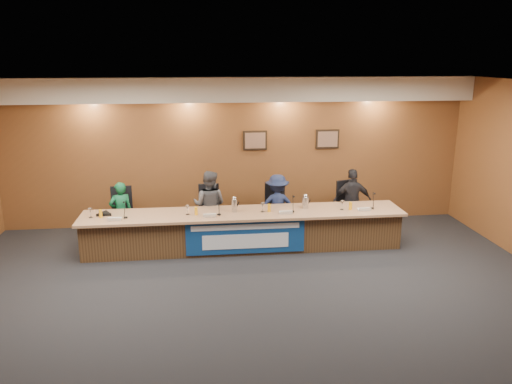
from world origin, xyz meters
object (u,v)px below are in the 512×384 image
at_px(carafe_mid, 234,205).
at_px(office_chair_b, 210,215).
at_px(office_chair_d, 350,210).
at_px(panelist_c, 277,206).
at_px(panelist_d, 352,201).
at_px(dais_body, 244,231).
at_px(carafe_right, 305,203).
at_px(panelist_a, 121,212).
at_px(office_chair_a, 122,218).
at_px(office_chair_c, 276,212).
at_px(banner, 246,237).
at_px(speakerphone, 105,214).
at_px(panelist_b, 209,205).

bearing_deg(carafe_mid, office_chair_b, 122.47).
bearing_deg(office_chair_d, panelist_c, 166.27).
relative_size(panelist_c, office_chair_d, 2.71).
bearing_deg(panelist_d, dais_body, 18.12).
distance_m(panelist_c, panelist_d, 1.58).
distance_m(panelist_d, office_chair_d, 0.23).
bearing_deg(carafe_right, panelist_a, 171.22).
relative_size(dais_body, office_chair_a, 12.50).
bearing_deg(panelist_c, office_chair_b, -2.00).
distance_m(office_chair_c, carafe_mid, 1.24).
distance_m(office_chair_b, office_chair_c, 1.38).
xyz_separation_m(office_chair_c, carafe_right, (0.47, -0.65, 0.38)).
bearing_deg(office_chair_c, banner, -124.29).
bearing_deg(dais_body, office_chair_c, 43.53).
height_order(banner, speakerphone, speakerphone).
relative_size(panelist_a, panelist_b, 0.87).
xyz_separation_m(office_chair_b, office_chair_c, (1.38, 0.00, 0.00)).
bearing_deg(carafe_mid, panelist_d, 14.05).
xyz_separation_m(dais_body, speakerphone, (-2.59, 0.06, 0.43)).
bearing_deg(office_chair_d, panelist_a, 163.86).
bearing_deg(office_chair_c, panelist_b, -176.56).
relative_size(office_chair_c, carafe_mid, 1.92).
bearing_deg(office_chair_b, panelist_b, -90.54).
height_order(panelist_d, office_chair_b, panelist_d).
bearing_deg(panelist_b, panelist_a, 18.82).
relative_size(banner, office_chair_c, 4.58).
xyz_separation_m(panelist_c, office_chair_b, (-1.38, 0.10, -0.17)).
height_order(banner, panelist_b, panelist_b).
distance_m(panelist_c, office_chair_a, 3.13).
bearing_deg(carafe_right, office_chair_a, 169.67).
height_order(dais_body, office_chair_c, dais_body).
distance_m(dais_body, panelist_c, 1.01).
height_order(office_chair_c, carafe_mid, carafe_mid).
bearing_deg(panelist_c, panelist_a, 2.14).
height_order(office_chair_a, speakerphone, speakerphone).
bearing_deg(panelist_b, office_chair_a, 15.54).
bearing_deg(speakerphone, office_chair_d, 7.56).
xyz_separation_m(panelist_c, carafe_mid, (-0.92, -0.62, 0.22)).
distance_m(panelist_d, office_chair_b, 2.97).
bearing_deg(office_chair_c, panelist_a, -178.87).
height_order(panelist_a, panelist_d, panelist_d).
xyz_separation_m(office_chair_b, office_chair_d, (2.96, 0.00, 0.00)).
distance_m(carafe_right, speakerphone, 3.80).
height_order(dais_body, banner, banner).
xyz_separation_m(dais_body, panelist_d, (2.32, 0.61, 0.34)).
bearing_deg(panelist_a, office_chair_b, 162.55).
distance_m(panelist_d, office_chair_a, 4.71).
bearing_deg(dais_body, banner, -90.00).
distance_m(dais_body, banner, 0.42).
height_order(banner, panelist_d, panelist_d).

